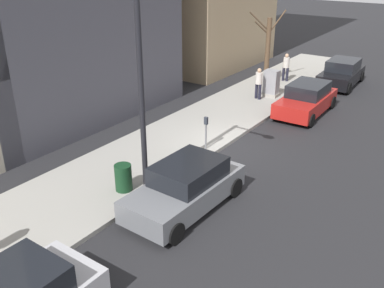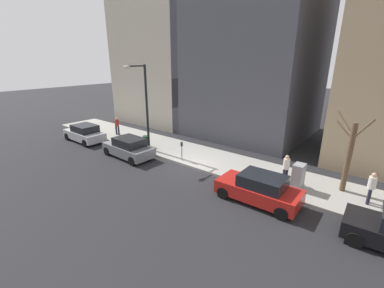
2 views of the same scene
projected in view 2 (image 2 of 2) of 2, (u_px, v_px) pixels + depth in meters
ground_plane at (188, 167)px, 17.49m from camera, size 120.00×120.00×0.00m
sidewalk at (205, 158)px, 18.95m from camera, size 4.00×36.00×0.15m
parked_car_red at (259, 189)px, 13.06m from camera, size 1.97×4.22×1.52m
parked_car_grey at (129, 148)px, 19.09m from camera, size 2.04×4.26×1.52m
parked_car_silver at (85, 133)px, 22.80m from camera, size 1.95×4.21×1.52m
parking_meter at (182, 149)px, 18.06m from camera, size 0.14×0.10×1.35m
utility_box at (298, 177)px, 14.13m from camera, size 0.83×0.61×1.43m
streetlamp at (144, 101)px, 19.09m from camera, size 1.97×0.32×6.50m
bare_tree at (349, 155)px, 13.48m from camera, size 1.45×1.84×4.23m
trash_bin at (146, 141)px, 21.03m from camera, size 0.56×0.56×0.90m
pedestrian_near_meter at (371, 186)px, 12.55m from camera, size 0.40×0.36×1.66m
pedestrian_midblock at (286, 167)px, 14.81m from camera, size 0.39×0.36×1.66m
pedestrian_far_corner at (117, 125)px, 24.25m from camera, size 0.36×0.38×1.66m
office_block_center at (255, 46)px, 23.65m from camera, size 10.95×10.95×16.38m
office_tower_right at (174, 50)px, 29.29m from camera, size 10.31×10.31×15.97m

